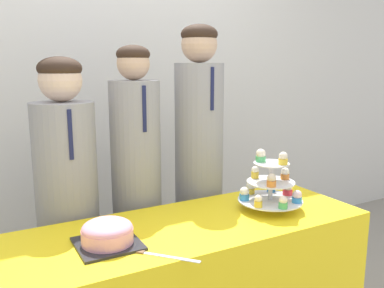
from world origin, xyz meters
TOP-DOWN VIEW (x-y plane):
  - wall_back at (0.00, 1.49)m, footprint 9.00×0.06m
  - round_cake at (-0.31, 0.25)m, footprint 0.23×0.23m
  - cake_knife at (-0.21, 0.11)m, footprint 0.22×0.24m
  - cupcake_stand at (0.49, 0.26)m, footprint 0.31×0.31m
  - student_0 at (-0.35, 0.73)m, footprint 0.29×0.30m
  - student_1 at (-0.00, 0.73)m, footprint 0.25×0.26m
  - student_2 at (0.37, 0.73)m, footprint 0.27×0.27m

SIDE VIEW (x-z plane):
  - student_0 at x=-0.35m, z-range -0.03..1.40m
  - student_1 at x=0.00m, z-range -0.03..1.45m
  - cake_knife at x=-0.21m, z-range 0.71..0.72m
  - round_cake at x=-0.31m, z-range 0.71..0.81m
  - student_2 at x=0.37m, z-range -0.02..1.58m
  - cupcake_stand at x=0.49m, z-range 0.68..0.97m
  - wall_back at x=0.00m, z-range 0.00..2.70m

